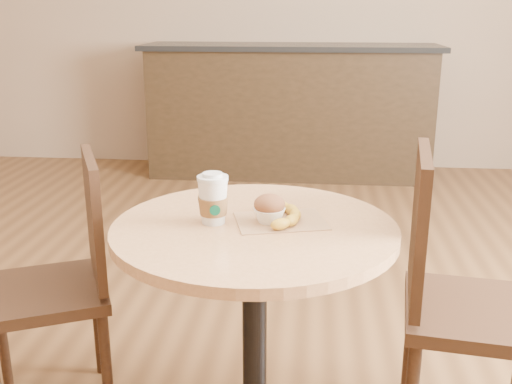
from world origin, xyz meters
TOP-DOWN VIEW (x-y plane):
  - cafe_table at (0.05, -0.10)m, footprint 0.78×0.78m
  - chair_left at (-0.59, 0.09)m, footprint 0.51×0.51m
  - chair_right at (0.63, 0.02)m, footprint 0.46×0.46m
  - service_counter at (0.00, 3.18)m, footprint 2.30×0.65m
  - kraft_bag at (0.12, -0.06)m, footprint 0.28×0.24m
  - coffee_cup at (-0.06, -0.09)m, footprint 0.08×0.09m
  - muffin at (0.09, -0.08)m, footprint 0.09×0.09m
  - banana at (0.12, -0.06)m, footprint 0.18×0.25m

SIDE VIEW (x-z plane):
  - chair_left at x=-0.59m, z-range 0.04..0.91m
  - chair_right at x=0.63m, z-range 0.05..0.98m
  - service_counter at x=0.00m, z-range 0.00..1.04m
  - cafe_table at x=0.05m, z-range 0.18..0.93m
  - kraft_bag at x=0.12m, z-range 0.75..0.75m
  - banana at x=0.12m, z-range 0.75..0.78m
  - muffin at x=0.09m, z-range 0.75..0.83m
  - coffee_cup at x=-0.06m, z-range 0.74..0.88m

